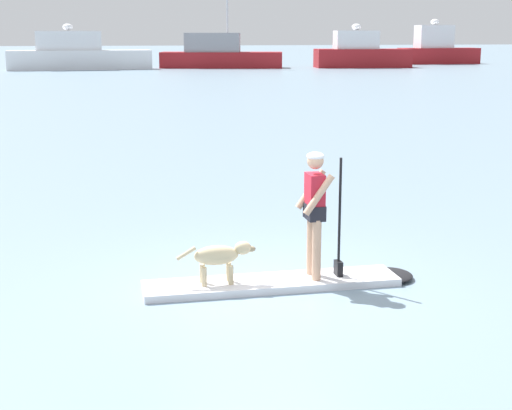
{
  "coord_description": "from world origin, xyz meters",
  "views": [
    {
      "loc": [
        -2.23,
        -9.5,
        3.31
      ],
      "look_at": [
        0.0,
        1.0,
        0.9
      ],
      "focal_mm": 53.92,
      "sensor_mm": 36.0,
      "label": 1
    }
  ],
  "objects_px": {
    "dog": "(220,256)",
    "moored_boat_far_port": "(77,55)",
    "paddleboard": "(288,282)",
    "moored_boat_outer": "(437,49)",
    "person_paddler": "(316,206)",
    "moored_boat_center": "(361,53)",
    "moored_boat_far_starboard": "(219,55)"
  },
  "relations": [
    {
      "from": "moored_boat_center",
      "to": "moored_boat_outer",
      "type": "xyz_separation_m",
      "value": [
        11.26,
        6.97,
        0.2
      ]
    },
    {
      "from": "dog",
      "to": "moored_boat_far_starboard",
      "type": "xyz_separation_m",
      "value": [
        10.64,
        65.05,
        0.79
      ]
    },
    {
      "from": "dog",
      "to": "moored_boat_outer",
      "type": "height_order",
      "value": "moored_boat_outer"
    },
    {
      "from": "dog",
      "to": "moored_boat_far_port",
      "type": "distance_m",
      "value": 63.95
    },
    {
      "from": "dog",
      "to": "moored_boat_outer",
      "type": "xyz_separation_m",
      "value": [
        35.57,
        70.0,
        1.08
      ]
    },
    {
      "from": "dog",
      "to": "moored_boat_far_starboard",
      "type": "relative_size",
      "value": 0.09
    },
    {
      "from": "moored_boat_far_starboard",
      "to": "moored_boat_far_port",
      "type": "bearing_deg",
      "value": -175.05
    },
    {
      "from": "paddleboard",
      "to": "moored_boat_center",
      "type": "xyz_separation_m",
      "value": [
        23.39,
        63.03,
        1.3
      ]
    },
    {
      "from": "moored_boat_far_starboard",
      "to": "moored_boat_center",
      "type": "distance_m",
      "value": 13.82
    },
    {
      "from": "paddleboard",
      "to": "moored_boat_far_starboard",
      "type": "relative_size",
      "value": 0.31
    },
    {
      "from": "paddleboard",
      "to": "moored_boat_center",
      "type": "relative_size",
      "value": 0.39
    },
    {
      "from": "moored_boat_far_starboard",
      "to": "moored_boat_center",
      "type": "xyz_separation_m",
      "value": [
        13.67,
        -2.02,
        0.09
      ]
    },
    {
      "from": "moored_boat_far_starboard",
      "to": "moored_boat_center",
      "type": "height_order",
      "value": "moored_boat_far_starboard"
    },
    {
      "from": "person_paddler",
      "to": "moored_boat_center",
      "type": "xyz_separation_m",
      "value": [
        23.03,
        63.02,
        0.27
      ]
    },
    {
      "from": "person_paddler",
      "to": "moored_boat_far_port",
      "type": "distance_m",
      "value": 64.01
    },
    {
      "from": "paddleboard",
      "to": "moored_boat_outer",
      "type": "distance_m",
      "value": 78.11
    },
    {
      "from": "paddleboard",
      "to": "moored_boat_far_starboard",
      "type": "height_order",
      "value": "moored_boat_far_starboard"
    },
    {
      "from": "moored_boat_far_port",
      "to": "moored_boat_center",
      "type": "xyz_separation_m",
      "value": [
        27.01,
        -0.86,
        0.02
      ]
    },
    {
      "from": "person_paddler",
      "to": "dog",
      "type": "xyz_separation_m",
      "value": [
        -1.28,
        -0.01,
        -0.61
      ]
    },
    {
      "from": "dog",
      "to": "moored_boat_far_port",
      "type": "xyz_separation_m",
      "value": [
        -2.7,
        63.89,
        0.86
      ]
    },
    {
      "from": "moored_boat_center",
      "to": "paddleboard",
      "type": "bearing_deg",
      "value": -110.36
    },
    {
      "from": "person_paddler",
      "to": "moored_boat_far_starboard",
      "type": "relative_size",
      "value": 0.14
    },
    {
      "from": "person_paddler",
      "to": "moored_boat_center",
      "type": "distance_m",
      "value": 67.1
    },
    {
      "from": "moored_boat_far_port",
      "to": "moored_boat_far_starboard",
      "type": "relative_size",
      "value": 1.07
    },
    {
      "from": "paddleboard",
      "to": "moored_boat_center",
      "type": "height_order",
      "value": "moored_boat_center"
    },
    {
      "from": "moored_boat_far_port",
      "to": "moored_boat_center",
      "type": "height_order",
      "value": "moored_boat_center"
    },
    {
      "from": "paddleboard",
      "to": "moored_boat_outer",
      "type": "bearing_deg",
      "value": 63.66
    },
    {
      "from": "moored_boat_outer",
      "to": "dog",
      "type": "bearing_deg",
      "value": -116.94
    },
    {
      "from": "moored_boat_outer",
      "to": "person_paddler",
      "type": "bearing_deg",
      "value": -116.1
    },
    {
      "from": "dog",
      "to": "paddleboard",
      "type": "bearing_deg",
      "value": 0.26
    },
    {
      "from": "paddleboard",
      "to": "moored_boat_outer",
      "type": "relative_size",
      "value": 0.43
    },
    {
      "from": "person_paddler",
      "to": "dog",
      "type": "distance_m",
      "value": 1.42
    }
  ]
}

